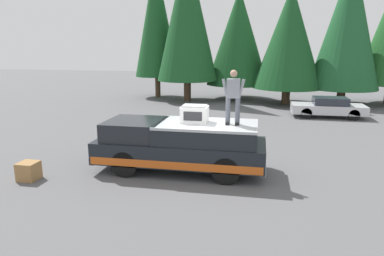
{
  "coord_description": "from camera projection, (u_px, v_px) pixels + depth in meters",
  "views": [
    {
      "loc": [
        -10.52,
        -1.74,
        4.04
      ],
      "look_at": [
        0.65,
        0.42,
        1.35
      ],
      "focal_mm": 32.5,
      "sensor_mm": 36.0,
      "label": 1
    }
  ],
  "objects": [
    {
      "name": "parked_car_silver",
      "position": [
        328.0,
        107.0,
        20.15
      ],
      "size": [
        1.64,
        4.1,
        1.16
      ],
      "color": "silver",
      "rests_on": "ground"
    },
    {
      "name": "compressor_unit",
      "position": [
        195.0,
        114.0,
        11.11
      ],
      "size": [
        0.65,
        0.84,
        0.56
      ],
      "color": "white",
      "rests_on": "pickup_truck"
    },
    {
      "name": "person_on_truck_bed",
      "position": [
        233.0,
        96.0,
        10.67
      ],
      "size": [
        0.29,
        0.72,
        1.69
      ],
      "color": "#4C515B",
      "rests_on": "pickup_truck"
    },
    {
      "name": "wooden_crate",
      "position": [
        29.0,
        171.0,
        10.73
      ],
      "size": [
        0.56,
        0.56,
        0.56
      ],
      "primitive_type": "cube",
      "color": "olive",
      "rests_on": "ground"
    },
    {
      "name": "pickup_truck",
      "position": [
        180.0,
        145.0,
        11.39
      ],
      "size": [
        2.01,
        5.54,
        1.65
      ],
      "color": "black",
      "rests_on": "ground"
    },
    {
      "name": "conifer_right",
      "position": [
        187.0,
        14.0,
        24.97
      ],
      "size": [
        4.46,
        4.46,
        11.01
      ],
      "color": "#4C3826",
      "rests_on": "ground"
    },
    {
      "name": "conifer_far_right",
      "position": [
        156.0,
        19.0,
        26.99
      ],
      "size": [
        3.5,
        3.5,
        10.59
      ],
      "color": "#4C3826",
      "rests_on": "ground"
    },
    {
      "name": "conifer_center_right",
      "position": [
        238.0,
        37.0,
        26.35
      ],
      "size": [
        4.76,
        4.76,
        8.28
      ],
      "color": "#4C3826",
      "rests_on": "ground"
    },
    {
      "name": "ground_plane",
      "position": [
        201.0,
        173.0,
        11.31
      ],
      "size": [
        90.0,
        90.0,
        0.0
      ],
      "primitive_type": "plane",
      "color": "#565659"
    },
    {
      "name": "conifer_center_left",
      "position": [
        289.0,
        37.0,
        23.96
      ],
      "size": [
        4.8,
        4.8,
        8.12
      ],
      "color": "#4C3826",
      "rests_on": "ground"
    },
    {
      "name": "conifer_left",
      "position": [
        348.0,
        24.0,
        23.27
      ],
      "size": [
        4.67,
        4.67,
        9.88
      ],
      "color": "#4C3826",
      "rests_on": "ground"
    }
  ]
}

